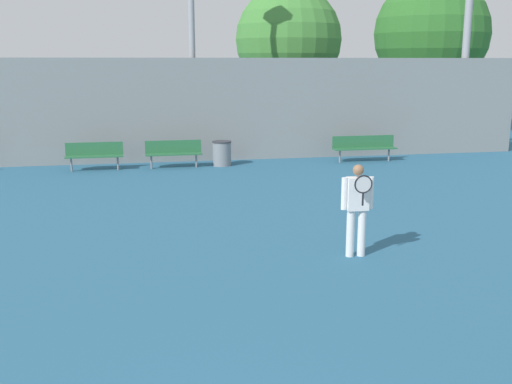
% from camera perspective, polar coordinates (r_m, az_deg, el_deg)
% --- Properties ---
extents(tennis_player, '(0.57, 0.40, 1.63)m').
position_cam_1_polar(tennis_player, '(10.45, 9.61, -1.24)').
color(tennis_player, silver).
rests_on(tennis_player, ground_plane).
extents(bench_courtside_near, '(1.78, 0.40, 0.87)m').
position_cam_1_polar(bench_courtside_near, '(19.30, -7.86, 3.90)').
color(bench_courtside_near, '#28663D').
rests_on(bench_courtside_near, ground_plane).
extents(bench_adjacent_court, '(1.75, 0.40, 0.87)m').
position_cam_1_polar(bench_adjacent_court, '(19.33, -15.14, 3.59)').
color(bench_adjacent_court, '#28663D').
rests_on(bench_adjacent_court, ground_plane).
extents(bench_by_gate, '(2.19, 0.40, 0.87)m').
position_cam_1_polar(bench_by_gate, '(20.66, 10.25, 4.38)').
color(bench_by_gate, '#28663D').
rests_on(bench_by_gate, ground_plane).
extents(light_pole_far_right, '(0.90, 0.60, 8.90)m').
position_cam_1_polar(light_pole_far_right, '(23.68, 19.60, 16.11)').
color(light_pole_far_right, '#939399').
rests_on(light_pole_far_right, ground_plane).
extents(trash_bin, '(0.63, 0.63, 0.80)m').
position_cam_1_polar(trash_bin, '(19.55, -3.27, 3.70)').
color(trash_bin, gray).
rests_on(trash_bin, ground_plane).
extents(back_fence, '(26.25, 0.06, 3.45)m').
position_cam_1_polar(back_fence, '(20.30, -9.53, 7.62)').
color(back_fence, gray).
rests_on(back_fence, ground_plane).
extents(tree_green_tall, '(4.40, 4.40, 6.42)m').
position_cam_1_polar(tree_green_tall, '(25.68, 3.10, 14.26)').
color(tree_green_tall, brown).
rests_on(tree_green_tall, ground_plane).
extents(tree_green_broad, '(5.21, 5.21, 7.16)m').
position_cam_1_polar(tree_green_broad, '(29.39, 16.35, 14.23)').
color(tree_green_broad, brown).
rests_on(tree_green_broad, ground_plane).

